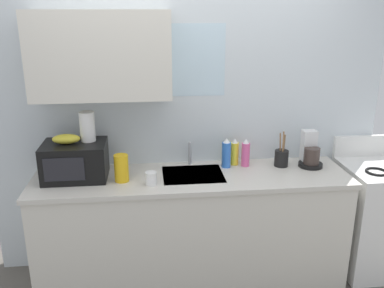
{
  "coord_description": "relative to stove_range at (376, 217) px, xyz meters",
  "views": [
    {
      "loc": [
        -0.32,
        -2.9,
        2.1
      ],
      "look_at": [
        0.0,
        0.0,
        1.15
      ],
      "focal_mm": 38.87,
      "sensor_mm": 36.0,
      "label": 1
    }
  ],
  "objects": [
    {
      "name": "microwave",
      "position": [
        -2.41,
        0.04,
        0.58
      ],
      "size": [
        0.46,
        0.35,
        0.27
      ],
      "color": "black",
      "rests_on": "counter_unit"
    },
    {
      "name": "utensil_crock",
      "position": [
        -0.81,
        0.12,
        0.51
      ],
      "size": [
        0.11,
        0.11,
        0.29
      ],
      "color": "black",
      "rests_on": "counter_unit"
    },
    {
      "name": "banana_bunch",
      "position": [
        -2.46,
        0.05,
        0.75
      ],
      "size": [
        0.2,
        0.11,
        0.07
      ],
      "primitive_type": "ellipsoid",
      "color": "gold",
      "rests_on": "microwave"
    },
    {
      "name": "paper_towel_roll",
      "position": [
        -2.31,
        0.1,
        0.82
      ],
      "size": [
        0.11,
        0.11,
        0.22
      ],
      "primitive_type": "cylinder",
      "color": "white",
      "rests_on": "microwave"
    },
    {
      "name": "dish_soap_bottle_blue",
      "position": [
        -1.25,
        0.14,
        0.55
      ],
      "size": [
        0.07,
        0.07,
        0.24
      ],
      "color": "blue",
      "rests_on": "counter_unit"
    },
    {
      "name": "kitchen_wall_assembly",
      "position": [
        -1.67,
        0.3,
        0.9
      ],
      "size": [
        3.17,
        0.42,
        2.5
      ],
      "color": "silver",
      "rests_on": "ground"
    },
    {
      "name": "cereal_canister",
      "position": [
        -2.07,
        -0.05,
        0.54
      ],
      "size": [
        0.1,
        0.1,
        0.2
      ],
      "primitive_type": "cylinder",
      "color": "gold",
      "rests_on": "counter_unit"
    },
    {
      "name": "counter_unit",
      "position": [
        -1.54,
        -0.0,
        0.0
      ],
      "size": [
        2.4,
        0.63,
        0.9
      ],
      "color": "silver",
      "rests_on": "ground"
    },
    {
      "name": "sink_faucet",
      "position": [
        -1.53,
        0.24,
        0.54
      ],
      "size": [
        0.03,
        0.03,
        0.19
      ],
      "primitive_type": "cylinder",
      "color": "#B2B5BA",
      "rests_on": "counter_unit"
    },
    {
      "name": "coffee_maker",
      "position": [
        -0.58,
        0.1,
        0.55
      ],
      "size": [
        0.19,
        0.21,
        0.28
      ],
      "color": "black",
      "rests_on": "counter_unit"
    },
    {
      "name": "dish_soap_bottle_pink",
      "position": [
        -1.1,
        0.15,
        0.55
      ],
      "size": [
        0.07,
        0.07,
        0.23
      ],
      "color": "#E55999",
      "rests_on": "counter_unit"
    },
    {
      "name": "mug_white",
      "position": [
        -1.85,
        -0.14,
        0.49
      ],
      "size": [
        0.08,
        0.08,
        0.09
      ],
      "primitive_type": "cylinder",
      "color": "white",
      "rests_on": "counter_unit"
    },
    {
      "name": "stove_range",
      "position": [
        0.0,
        0.0,
        0.0
      ],
      "size": [
        0.6,
        0.6,
        1.08
      ],
      "color": "white",
      "rests_on": "ground"
    },
    {
      "name": "dish_soap_bottle_yellow",
      "position": [
        -1.18,
        0.19,
        0.54
      ],
      "size": [
        0.07,
        0.07,
        0.22
      ],
      "color": "yellow",
      "rests_on": "counter_unit"
    }
  ]
}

